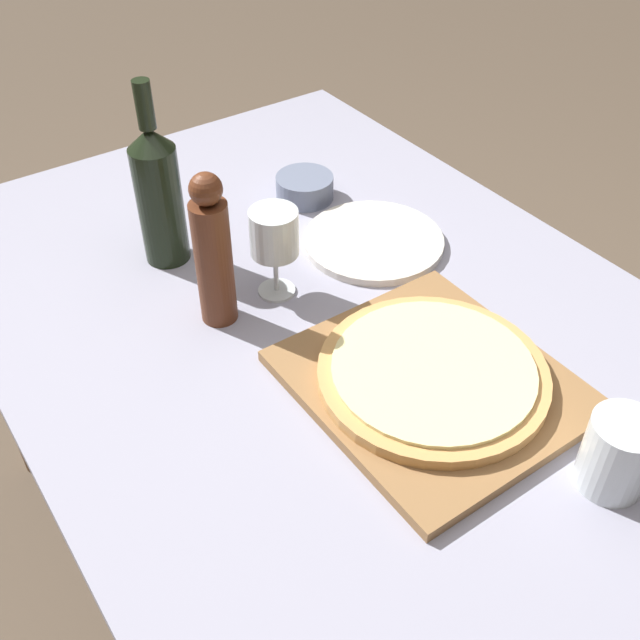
{
  "coord_description": "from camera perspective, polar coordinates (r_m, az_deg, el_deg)",
  "views": [
    {
      "loc": [
        -0.53,
        -0.69,
        1.51
      ],
      "look_at": [
        -0.05,
        -0.01,
        0.8
      ],
      "focal_mm": 42.0,
      "sensor_mm": 36.0,
      "label": 1
    }
  ],
  "objects": [
    {
      "name": "pizza",
      "position": [
        1.07,
        8.6,
        -4.0
      ],
      "size": [
        0.33,
        0.33,
        0.02
      ],
      "color": "tan",
      "rests_on": "cutting_board"
    },
    {
      "name": "wine_glass",
      "position": [
        1.18,
        -3.51,
        6.45
      ],
      "size": [
        0.08,
        0.08,
        0.16
      ],
      "color": "silver",
      "rests_on": "dining_table"
    },
    {
      "name": "drinking_tumbler",
      "position": [
        1.0,
        21.71,
        -9.45
      ],
      "size": [
        0.09,
        0.09,
        0.11
      ],
      "color": "silver",
      "rests_on": "dining_table"
    },
    {
      "name": "ground_plane",
      "position": [
        1.75,
        1.36,
        -19.42
      ],
      "size": [
        12.0,
        12.0,
        0.0
      ],
      "primitive_type": "plane",
      "color": "brown"
    },
    {
      "name": "wine_bottle",
      "position": [
        1.28,
        -12.2,
        9.43
      ],
      "size": [
        0.08,
        0.08,
        0.32
      ],
      "color": "black",
      "rests_on": "dining_table"
    },
    {
      "name": "dinner_plate",
      "position": [
        1.35,
        4.11,
        6.02
      ],
      "size": [
        0.25,
        0.25,
        0.01
      ],
      "color": "silver",
      "rests_on": "dining_table"
    },
    {
      "name": "small_bowl",
      "position": [
        1.47,
        -1.18,
        10.07
      ],
      "size": [
        0.11,
        0.11,
        0.05
      ],
      "color": "slate",
      "rests_on": "dining_table"
    },
    {
      "name": "cutting_board",
      "position": [
        1.08,
        8.49,
        -4.77
      ],
      "size": [
        0.35,
        0.38,
        0.02
      ],
      "color": "olive",
      "rests_on": "dining_table"
    },
    {
      "name": "pepper_mill",
      "position": [
        1.13,
        -8.15,
        5.03
      ],
      "size": [
        0.06,
        0.06,
        0.26
      ],
      "color": "#5B2D19",
      "rests_on": "dining_table"
    },
    {
      "name": "dining_table",
      "position": [
        1.22,
        1.83,
        -3.91
      ],
      "size": [
        0.98,
        1.52,
        0.74
      ],
      "color": "#9393A8",
      "rests_on": "ground_plane"
    }
  ]
}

